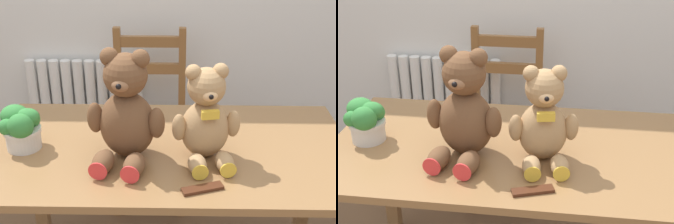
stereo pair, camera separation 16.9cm
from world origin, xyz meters
TOP-DOWN VIEW (x-y plane):
  - radiator at (-0.53, 1.41)m, footprint 0.71×0.10m
  - dining_table at (0.00, 0.39)m, footprint 1.42×0.77m
  - wooden_chair_behind at (-0.13, 1.17)m, footprint 0.40×0.39m
  - teddy_bear_left at (-0.16, 0.31)m, footprint 0.30×0.31m
  - teddy_bear_right at (0.13, 0.32)m, footprint 0.26×0.27m
  - potted_plant at (-0.57, 0.37)m, footprint 0.16×0.16m
  - chocolate_bar at (0.11, 0.10)m, footprint 0.15×0.08m

SIDE VIEW (x-z plane):
  - radiator at x=-0.53m, z-range -0.03..0.72m
  - wooden_chair_behind at x=-0.13m, z-range -0.02..0.97m
  - dining_table at x=0.00m, z-range 0.28..1.05m
  - chocolate_bar at x=0.11m, z-range 0.77..0.78m
  - potted_plant at x=-0.57m, z-range 0.78..0.95m
  - teddy_bear_right at x=0.13m, z-range 0.74..1.11m
  - teddy_bear_left at x=-0.16m, z-range 0.74..1.16m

